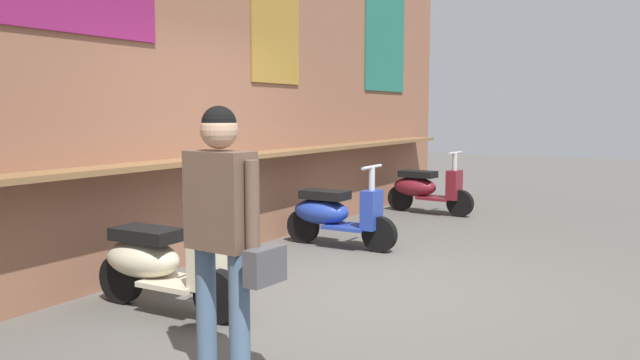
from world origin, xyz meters
TOP-DOWN VIEW (x-y plane):
  - ground_plane at (0.00, 0.00)m, footprint 35.49×35.49m
  - market_stall_facade at (-0.00, 2.02)m, footprint 12.68×0.61m
  - scooter_cream at (-1.39, 1.08)m, footprint 0.46×1.40m
  - scooter_blue at (1.36, 1.08)m, footprint 0.46×1.40m
  - scooter_maroon at (4.16, 1.08)m, footprint 0.49×1.40m
  - shopper_with_handbag at (-2.13, -0.21)m, footprint 0.27×0.64m

SIDE VIEW (x-z plane):
  - ground_plane at x=0.00m, z-range 0.00..0.00m
  - scooter_cream at x=-1.39m, z-range -0.10..0.87m
  - scooter_blue at x=1.36m, z-range -0.10..0.87m
  - scooter_maroon at x=4.16m, z-range -0.10..0.87m
  - shopper_with_handbag at x=-2.13m, z-range 0.16..1.76m
  - market_stall_facade at x=0.00m, z-range 0.00..3.97m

